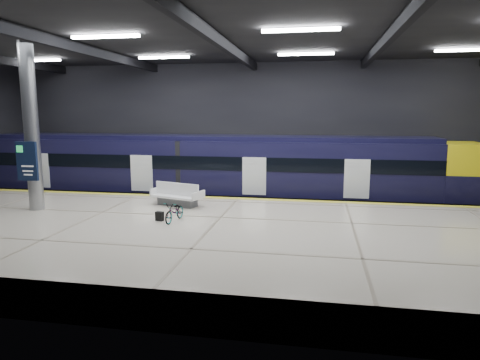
# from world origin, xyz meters

# --- Properties ---
(ground) EXTENTS (30.00, 30.00, 0.00)m
(ground) POSITION_xyz_m (0.00, 0.00, 0.00)
(ground) COLOR black
(ground) RESTS_ON ground
(room_shell) EXTENTS (30.10, 16.10, 8.05)m
(room_shell) POSITION_xyz_m (-0.00, 0.00, 5.72)
(room_shell) COLOR black
(room_shell) RESTS_ON ground
(platform) EXTENTS (30.00, 11.00, 1.10)m
(platform) POSITION_xyz_m (0.00, -2.50, 0.55)
(platform) COLOR beige
(platform) RESTS_ON ground
(safety_strip) EXTENTS (30.00, 0.40, 0.01)m
(safety_strip) POSITION_xyz_m (0.00, 2.75, 1.11)
(safety_strip) COLOR yellow
(safety_strip) RESTS_ON platform
(rails) EXTENTS (30.00, 1.52, 0.16)m
(rails) POSITION_xyz_m (0.00, 5.50, 0.08)
(rails) COLOR gray
(rails) RESTS_ON ground
(train) EXTENTS (29.40, 2.84, 3.79)m
(train) POSITION_xyz_m (-0.63, 5.50, 2.06)
(train) COLOR black
(train) RESTS_ON ground
(bench) EXTENTS (2.48, 1.61, 1.02)m
(bench) POSITION_xyz_m (-2.35, 0.72, 1.46)
(bench) COLOR #595B60
(bench) RESTS_ON platform
(bicycle) EXTENTS (0.68, 1.51, 0.77)m
(bicycle) POSITION_xyz_m (-1.56, -1.94, 1.48)
(bicycle) COLOR #99999E
(bicycle) RESTS_ON platform
(pannier_bag) EXTENTS (0.34, 0.25, 0.35)m
(pannier_bag) POSITION_xyz_m (-2.16, -1.94, 1.28)
(pannier_bag) COLOR black
(pannier_bag) RESTS_ON platform
(info_column) EXTENTS (0.90, 0.78, 6.90)m
(info_column) POSITION_xyz_m (-8.00, -1.03, 4.46)
(info_column) COLOR #9EA0A5
(info_column) RESTS_ON platform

